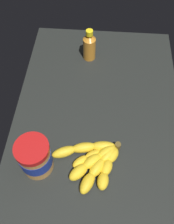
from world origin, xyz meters
The scene contains 4 objects.
ground_plane centered at (0.00, 0.00, -2.10)cm, with size 99.06×61.10×4.19cm, color black.
banana_bunch centered at (16.31, -0.03, 1.74)cm, with size 18.86×23.02×3.72cm.
peanut_butter_jar centered at (18.85, -18.00, 6.70)cm, with size 10.20×10.20×13.52cm.
honey_bottle centered at (-31.71, -5.27, 6.29)cm, with size 5.24×5.24×14.00cm.
Camera 1 is at (47.83, -0.48, 77.00)cm, focal length 40.07 mm.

